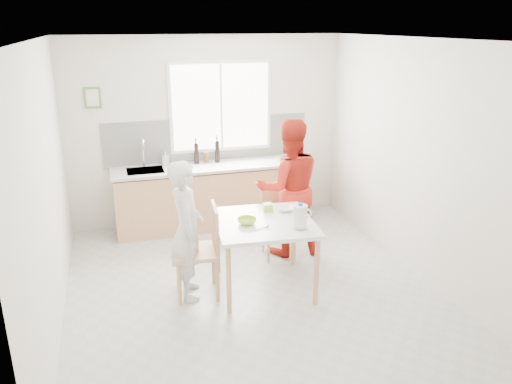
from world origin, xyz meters
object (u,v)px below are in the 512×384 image
Objects in this scene: dining_table at (264,228)px; chair_left at (203,247)px; bowl_green at (247,221)px; milk_jug at (300,216)px; bowl_white at (285,209)px; chair_far at (278,220)px; person_red at (289,188)px; wine_bottle_a at (217,151)px; person_white at (187,230)px; wine_bottle_b at (196,153)px.

chair_left is (-0.67, 0.07, -0.17)m from dining_table.
milk_jug reaches higher than bowl_green.
bowl_white is 0.54m from milk_jug.
chair_left reaches higher than chair_far.
dining_table is 0.99m from person_red.
dining_table is at bearing -113.27° from chair_far.
chair_left is at bearing -106.90° from wine_bottle_a.
bowl_green is (-0.63, -0.81, 0.38)m from chair_far.
wine_bottle_b is at bearing -7.61° from person_white.
wine_bottle_a is (-0.05, 2.10, 0.35)m from dining_table.
person_white is 5.83× the size of milk_jug.
bowl_green is 0.58m from bowl_white.
bowl_green is 2.17m from wine_bottle_b.
dining_table is 5.68× the size of bowl_green.
milk_jug reaches higher than chair_far.
person_red is at bearing 126.00° from chair_left.
person_red is (0.58, 0.80, 0.15)m from dining_table.
wine_bottle_a reaches higher than dining_table.
chair_far is at bearing -55.52° from person_white.
wine_bottle_b is at bearing 110.51° from milk_jug.
bowl_white is 1.94m from wine_bottle_a.
bowl_white is (1.15, 0.14, 0.07)m from person_white.
chair_far is at bearing 79.35° from bowl_white.
chair_left is 0.66× the size of person_white.
person_white is at bearing 169.92° from bowl_green.
bowl_green is at bearing -86.03° from wine_bottle_b.
bowl_green is at bearing -154.62° from bowl_white.
bowl_green is (-0.78, -0.83, -0.04)m from person_red.
chair_far is at bearing 128.51° from chair_left.
chair_left is 3.39× the size of wine_bottle_b.
milk_jug reaches higher than bowl_white.
bowl_white is at bearing -78.79° from wine_bottle_a.
person_red is at bearing -57.47° from person_white.
bowl_green is 0.67× the size of wine_bottle_b.
chair_far is 0.55× the size of person_white.
wine_bottle_a reaches higher than milk_jug.
wine_bottle_a is at bearing 168.68° from chair_left.
bowl_green is at bearing 83.96° from chair_left.
wine_bottle_a is (0.15, 2.13, 0.24)m from bowl_green.
dining_table is 2.18m from wine_bottle_b.
wine_bottle_b reaches higher than milk_jug.
bowl_green is (0.63, -0.11, 0.08)m from person_white.
person_red is 8.64× the size of bowl_white.
wine_bottle_b reaches higher than chair_left.
dining_table is 0.48m from milk_jug.
person_white is at bearing -111.11° from wine_bottle_a.
person_white is 2.19m from wine_bottle_a.
person_red is 1.14m from milk_jug.
bowl_green reaches higher than bowl_white.
dining_table is 2.13m from wine_bottle_a.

